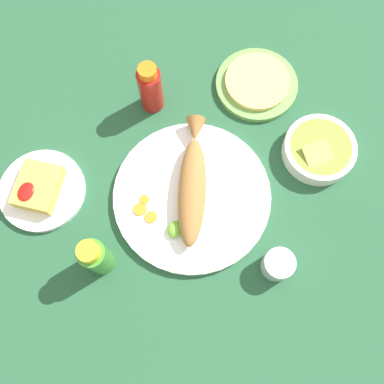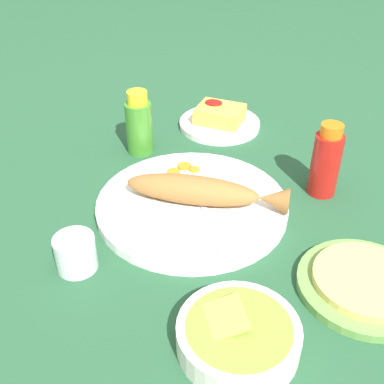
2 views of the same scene
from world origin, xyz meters
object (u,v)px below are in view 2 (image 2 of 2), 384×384
(fried_fish, at_px, (202,191))
(hot_sauce_bottle_green, at_px, (139,125))
(fork_near, at_px, (213,229))
(fork_far, at_px, (185,232))
(hot_sauce_bottle_red, at_px, (326,162))
(main_plate, at_px, (192,205))
(tortilla_plate, at_px, (364,286))
(salt_cup, at_px, (76,255))
(guacamole_bowl, at_px, (238,335))
(side_plate_fries, at_px, (220,124))

(fried_fish, xyz_separation_m, hot_sauce_bottle_green, (0.20, -0.15, 0.02))
(fork_near, bearing_deg, fork_far, -92.74)
(fork_near, distance_m, hot_sauce_bottle_red, 0.25)
(main_plate, height_order, tortilla_plate, main_plate)
(fork_near, relative_size, tortilla_plate, 0.81)
(main_plate, relative_size, salt_cup, 5.43)
(hot_sauce_bottle_green, relative_size, guacamole_bowl, 0.86)
(fork_near, relative_size, guacamole_bowl, 0.99)
(main_plate, relative_size, guacamole_bowl, 2.14)
(fried_fish, bearing_deg, hot_sauce_bottle_green, -46.90)
(main_plate, relative_size, fork_near, 2.16)
(fried_fish, distance_m, guacamole_bowl, 0.30)
(fork_far, bearing_deg, tortilla_plate, 33.71)
(side_plate_fries, xyz_separation_m, guacamole_bowl, (-0.23, 0.58, 0.02))
(hot_sauce_bottle_green, bearing_deg, tortilla_plate, 154.08)
(hot_sauce_bottle_green, bearing_deg, side_plate_fries, -124.75)
(hot_sauce_bottle_red, distance_m, side_plate_fries, 0.33)
(side_plate_fries, distance_m, tortilla_plate, 0.55)
(main_plate, distance_m, fork_near, 0.09)
(hot_sauce_bottle_green, bearing_deg, guacamole_bowl, 130.76)
(side_plate_fries, bearing_deg, main_plate, 100.84)
(guacamole_bowl, bearing_deg, tortilla_plate, -130.35)
(fork_far, relative_size, guacamole_bowl, 1.01)
(salt_cup, height_order, side_plate_fries, salt_cup)
(main_plate, bearing_deg, fried_fish, -169.66)
(fork_near, bearing_deg, hot_sauce_bottle_green, -166.41)
(salt_cup, relative_size, tortilla_plate, 0.32)
(hot_sauce_bottle_green, xyz_separation_m, guacamole_bowl, (-0.35, 0.40, -0.04))
(main_plate, height_order, fork_far, fork_far)
(fork_near, bearing_deg, main_plate, -169.65)
(hot_sauce_bottle_red, height_order, side_plate_fries, hot_sauce_bottle_red)
(hot_sauce_bottle_red, bearing_deg, guacamole_bowl, 84.37)
(main_plate, bearing_deg, fork_near, 135.68)
(hot_sauce_bottle_red, bearing_deg, tortilla_plate, 113.97)
(fork_far, height_order, side_plate_fries, fork_far)
(fried_fish, relative_size, fork_far, 1.81)
(main_plate, xyz_separation_m, hot_sauce_bottle_green, (0.18, -0.15, 0.05))
(fork_near, height_order, hot_sauce_bottle_red, hot_sauce_bottle_red)
(fork_far, height_order, hot_sauce_bottle_red, hot_sauce_bottle_red)
(fried_fish, bearing_deg, guacamole_bowl, 109.76)
(fork_near, distance_m, salt_cup, 0.22)
(hot_sauce_bottle_green, bearing_deg, salt_cup, 101.63)
(fried_fish, distance_m, side_plate_fries, 0.33)
(fork_near, bearing_deg, guacamole_bowl, -6.80)
(fork_far, bearing_deg, fried_fish, 126.56)
(fork_near, distance_m, side_plate_fries, 0.41)
(main_plate, height_order, fork_near, fork_near)
(fork_far, relative_size, side_plate_fries, 0.86)
(main_plate, xyz_separation_m, fork_far, (-0.02, 0.09, 0.01))
(fork_near, height_order, hot_sauce_bottle_green, hot_sauce_bottle_green)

